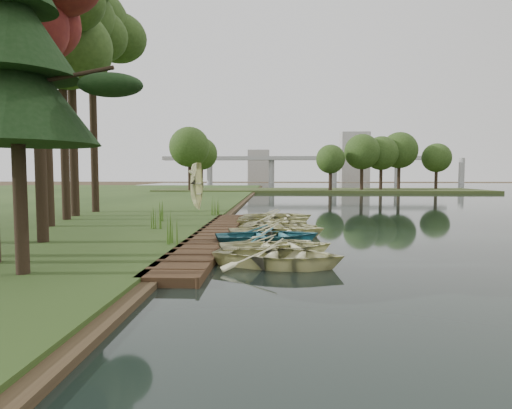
{
  "coord_description": "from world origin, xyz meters",
  "views": [
    {
      "loc": [
        0.96,
        -17.84,
        2.73
      ],
      "look_at": [
        0.18,
        0.13,
        1.48
      ],
      "focal_mm": 30.0,
      "sensor_mm": 36.0,
      "label": 1
    }
  ],
  "objects_px": {
    "rowboat_1": "(277,245)",
    "rowboat_2": "(268,243)",
    "stored_rowboat": "(198,206)",
    "rowboat_0": "(279,253)",
    "boardwalk": "(214,236)",
    "pine_tree": "(15,58)"
  },
  "relations": [
    {
      "from": "rowboat_1",
      "to": "rowboat_2",
      "type": "distance_m",
      "value": 0.88
    },
    {
      "from": "stored_rowboat",
      "to": "rowboat_1",
      "type": "bearing_deg",
      "value": -151.14
    },
    {
      "from": "rowboat_2",
      "to": "rowboat_0",
      "type": "bearing_deg",
      "value": 168.16
    },
    {
      "from": "boardwalk",
      "to": "rowboat_0",
      "type": "bearing_deg",
      "value": -63.75
    },
    {
      "from": "rowboat_1",
      "to": "stored_rowboat",
      "type": "bearing_deg",
      "value": 5.36
    },
    {
      "from": "rowboat_1",
      "to": "stored_rowboat",
      "type": "height_order",
      "value": "stored_rowboat"
    },
    {
      "from": "rowboat_0",
      "to": "rowboat_1",
      "type": "height_order",
      "value": "rowboat_0"
    },
    {
      "from": "rowboat_1",
      "to": "stored_rowboat",
      "type": "xyz_separation_m",
      "value": [
        -5.29,
        14.98,
        0.2
      ]
    },
    {
      "from": "rowboat_2",
      "to": "pine_tree",
      "type": "distance_m",
      "value": 9.06
    },
    {
      "from": "rowboat_1",
      "to": "pine_tree",
      "type": "distance_m",
      "value": 8.88
    },
    {
      "from": "boardwalk",
      "to": "pine_tree",
      "type": "relative_size",
      "value": 1.94
    },
    {
      "from": "boardwalk",
      "to": "rowboat_0",
      "type": "xyz_separation_m",
      "value": [
        2.69,
        -5.45,
        0.29
      ]
    },
    {
      "from": "stored_rowboat",
      "to": "rowboat_2",
      "type": "bearing_deg",
      "value": -151.24
    },
    {
      "from": "rowboat_0",
      "to": "boardwalk",
      "type": "bearing_deg",
      "value": 41.19
    },
    {
      "from": "pine_tree",
      "to": "boardwalk",
      "type": "bearing_deg",
      "value": 64.85
    },
    {
      "from": "rowboat_0",
      "to": "pine_tree",
      "type": "height_order",
      "value": "pine_tree"
    },
    {
      "from": "boardwalk",
      "to": "rowboat_1",
      "type": "bearing_deg",
      "value": -56.57
    },
    {
      "from": "rowboat_2",
      "to": "pine_tree",
      "type": "relative_size",
      "value": 0.4
    },
    {
      "from": "boardwalk",
      "to": "rowboat_2",
      "type": "xyz_separation_m",
      "value": [
        2.34,
        -3.21,
        0.24
      ]
    },
    {
      "from": "rowboat_0",
      "to": "pine_tree",
      "type": "xyz_separation_m",
      "value": [
        -6.31,
        -2.27,
        5.06
      ]
    },
    {
      "from": "stored_rowboat",
      "to": "rowboat_0",
      "type": "bearing_deg",
      "value": -152.63
    },
    {
      "from": "rowboat_1",
      "to": "boardwalk",
      "type": "bearing_deg",
      "value": 19.34
    }
  ]
}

